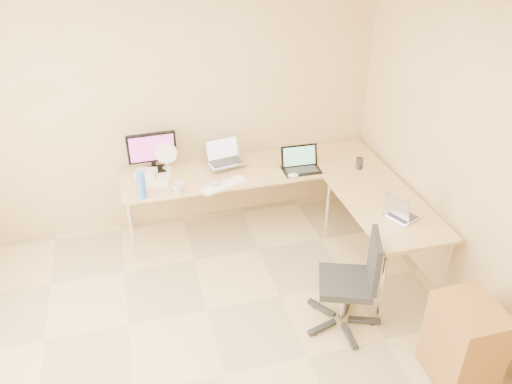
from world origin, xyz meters
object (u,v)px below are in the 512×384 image
object	(u,v)px
laptop_black	(302,160)
office_chair	(346,276)
desk_main	(253,198)
desk_fan	(166,157)
water_bottle	(142,185)
keyboard	(224,185)
cabinet	(464,342)
desk_return	(382,238)
laptop_center	(226,153)
monitor	(152,152)
mug	(178,188)
laptop_return	(404,207)

from	to	relation	value
laptop_black	office_chair	bearing A→B (deg)	-92.41
desk_main	desk_fan	size ratio (longest dim) A/B	9.64
desk_main	water_bottle	xyz separation A→B (m)	(-1.13, -0.30, 0.50)
desk_main	office_chair	distance (m)	1.61
keyboard	cabinet	size ratio (longest dim) A/B	0.71
desk_fan	water_bottle	bearing A→B (deg)	-113.57
desk_return	laptop_center	bearing A→B (deg)	139.14
desk_return	laptop_center	distance (m)	1.73
desk_fan	office_chair	xyz separation A→B (m)	(1.20, -1.77, -0.37)
keyboard	water_bottle	size ratio (longest dim) A/B	1.82
desk_return	monitor	distance (m)	2.36
desk_return	cabinet	world-z (taller)	desk_return
cabinet	mug	bearing A→B (deg)	131.63
desk_fan	cabinet	size ratio (longest dim) A/B	0.41
laptop_center	laptop_return	size ratio (longest dim) A/B	1.21
desk_main	office_chair	bearing A→B (deg)	-77.42
desk_return	desk_fan	xyz separation A→B (m)	(-1.82, 1.20, 0.50)
laptop_black	mug	world-z (taller)	laptop_black
mug	laptop_center	bearing A→B (deg)	34.56
laptop_black	office_chair	xyz separation A→B (m)	(-0.10, -1.38, -0.35)
laptop_black	water_bottle	world-z (taller)	water_bottle
mug	office_chair	world-z (taller)	office_chair
desk_main	cabinet	world-z (taller)	desk_main
monitor	keyboard	size ratio (longest dim) A/B	1.01
monitor	laptop_center	bearing A→B (deg)	-12.09
desk_fan	mug	bearing A→B (deg)	-79.62
keyboard	laptop_center	bearing A→B (deg)	53.70
desk_main	laptop_black	size ratio (longest dim) A/B	7.08
cabinet	keyboard	bearing A→B (deg)	123.74
desk_fan	laptop_return	bearing A→B (deg)	-31.45
desk_fan	laptop_return	distance (m)	2.33
desk_main	laptop_center	distance (m)	0.60
laptop_return	laptop_black	bearing A→B (deg)	4.47
cabinet	desk_return	bearing A→B (deg)	89.66
keyboard	water_bottle	xyz separation A→B (m)	(-0.76, 0.00, 0.12)
desk_fan	laptop_return	xyz separation A→B (m)	(1.86, -1.41, -0.04)
desk_main	monitor	world-z (taller)	monitor
desk_main	keyboard	world-z (taller)	keyboard
keyboard	desk_fan	size ratio (longest dim) A/B	1.73
laptop_center	mug	world-z (taller)	laptop_center
monitor	water_bottle	distance (m)	0.52
water_bottle	laptop_return	size ratio (longest dim) A/B	0.86
desk_return	laptop_return	world-z (taller)	laptop_return
laptop_black	keyboard	bearing A→B (deg)	-170.63
desk_return	monitor	bearing A→B (deg)	148.43
mug	desk_return	bearing A→B (deg)	-21.52
water_bottle	monitor	bearing A→B (deg)	73.39
laptop_black	desk_fan	world-z (taller)	desk_fan
laptop_black	laptop_return	xyz separation A→B (m)	(0.56, -1.02, -0.02)
laptop_center	water_bottle	xyz separation A→B (m)	(-0.86, -0.37, -0.04)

